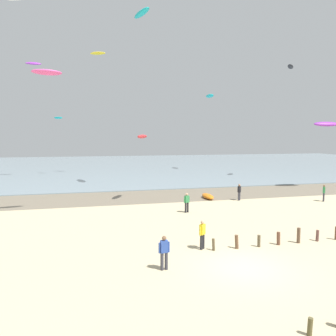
{
  "coord_description": "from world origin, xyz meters",
  "views": [
    {
      "loc": [
        -6.99,
        -13.41,
        6.48
      ],
      "look_at": [
        -1.55,
        10.37,
        4.03
      ],
      "focal_mm": 32.49,
      "sensor_mm": 36.0,
      "label": 1
    }
  ],
  "objects_px": {
    "person_right_flank": "(324,192)",
    "person_trailing_behind": "(202,234)",
    "grounded_kite": "(208,196)",
    "kite_aloft_5": "(58,118)",
    "kite_aloft_4": "(33,63)",
    "kite_aloft_6": "(210,96)",
    "person_by_waterline": "(164,252)",
    "kite_aloft_0": "(47,72)",
    "person_left_flank": "(187,202)",
    "kite_aloft_8": "(290,67)",
    "person_nearest_camera": "(239,192)",
    "kite_aloft_3": "(326,124)",
    "kite_aloft_9": "(142,137)",
    "kite_aloft_7": "(98,53)",
    "kite_aloft_2": "(142,13)"
  },
  "relations": [
    {
      "from": "person_nearest_camera",
      "to": "person_by_waterline",
      "type": "distance_m",
      "value": 18.21
    },
    {
      "from": "person_right_flank",
      "to": "kite_aloft_5",
      "type": "distance_m",
      "value": 41.38
    },
    {
      "from": "person_nearest_camera",
      "to": "kite_aloft_0",
      "type": "relative_size",
      "value": 0.75
    },
    {
      "from": "kite_aloft_8",
      "to": "grounded_kite",
      "type": "bearing_deg",
      "value": 157.62
    },
    {
      "from": "kite_aloft_6",
      "to": "kite_aloft_7",
      "type": "distance_m",
      "value": 21.84
    },
    {
      "from": "kite_aloft_7",
      "to": "kite_aloft_9",
      "type": "relative_size",
      "value": 1.07
    },
    {
      "from": "kite_aloft_9",
      "to": "kite_aloft_4",
      "type": "bearing_deg",
      "value": -122.41
    },
    {
      "from": "person_left_flank",
      "to": "kite_aloft_7",
      "type": "distance_m",
      "value": 34.73
    },
    {
      "from": "person_trailing_behind",
      "to": "kite_aloft_5",
      "type": "relative_size",
      "value": 0.92
    },
    {
      "from": "person_right_flank",
      "to": "person_trailing_behind",
      "type": "height_order",
      "value": "same"
    },
    {
      "from": "person_nearest_camera",
      "to": "kite_aloft_5",
      "type": "height_order",
      "value": "kite_aloft_5"
    },
    {
      "from": "kite_aloft_2",
      "to": "kite_aloft_8",
      "type": "relative_size",
      "value": 1.36
    },
    {
      "from": "person_right_flank",
      "to": "kite_aloft_0",
      "type": "relative_size",
      "value": 0.75
    },
    {
      "from": "grounded_kite",
      "to": "kite_aloft_5",
      "type": "distance_m",
      "value": 31.66
    },
    {
      "from": "kite_aloft_5",
      "to": "kite_aloft_9",
      "type": "relative_size",
      "value": 0.78
    },
    {
      "from": "kite_aloft_4",
      "to": "kite_aloft_5",
      "type": "relative_size",
      "value": 1.22
    },
    {
      "from": "grounded_kite",
      "to": "kite_aloft_4",
      "type": "height_order",
      "value": "kite_aloft_4"
    },
    {
      "from": "kite_aloft_4",
      "to": "person_trailing_behind",
      "type": "bearing_deg",
      "value": -69.91
    },
    {
      "from": "kite_aloft_2",
      "to": "kite_aloft_4",
      "type": "relative_size",
      "value": 1.58
    },
    {
      "from": "person_by_waterline",
      "to": "kite_aloft_8",
      "type": "bearing_deg",
      "value": 47.52
    },
    {
      "from": "person_left_flank",
      "to": "kite_aloft_7",
      "type": "bearing_deg",
      "value": 104.27
    },
    {
      "from": "person_trailing_behind",
      "to": "kite_aloft_8",
      "type": "bearing_deg",
      "value": 48.39
    },
    {
      "from": "kite_aloft_4",
      "to": "kite_aloft_6",
      "type": "height_order",
      "value": "kite_aloft_4"
    },
    {
      "from": "kite_aloft_0",
      "to": "kite_aloft_4",
      "type": "relative_size",
      "value": 1.0
    },
    {
      "from": "person_nearest_camera",
      "to": "kite_aloft_8",
      "type": "bearing_deg",
      "value": 42.92
    },
    {
      "from": "person_by_waterline",
      "to": "person_right_flank",
      "type": "height_order",
      "value": "same"
    },
    {
      "from": "person_nearest_camera",
      "to": "person_right_flank",
      "type": "bearing_deg",
      "value": -15.99
    },
    {
      "from": "kite_aloft_0",
      "to": "kite_aloft_2",
      "type": "bearing_deg",
      "value": -136.77
    },
    {
      "from": "person_right_flank",
      "to": "person_left_flank",
      "type": "bearing_deg",
      "value": -174.89
    },
    {
      "from": "grounded_kite",
      "to": "kite_aloft_3",
      "type": "relative_size",
      "value": 0.75
    },
    {
      "from": "person_by_waterline",
      "to": "person_left_flank",
      "type": "distance_m",
      "value": 11.63
    },
    {
      "from": "person_trailing_behind",
      "to": "kite_aloft_5",
      "type": "distance_m",
      "value": 41.16
    },
    {
      "from": "person_by_waterline",
      "to": "kite_aloft_0",
      "type": "relative_size",
      "value": 0.75
    },
    {
      "from": "kite_aloft_4",
      "to": "kite_aloft_9",
      "type": "height_order",
      "value": "kite_aloft_4"
    },
    {
      "from": "kite_aloft_5",
      "to": "grounded_kite",
      "type": "bearing_deg",
      "value": -14.08
    },
    {
      "from": "grounded_kite",
      "to": "kite_aloft_2",
      "type": "height_order",
      "value": "kite_aloft_2"
    },
    {
      "from": "person_left_flank",
      "to": "kite_aloft_8",
      "type": "bearing_deg",
      "value": 39.01
    },
    {
      "from": "kite_aloft_8",
      "to": "kite_aloft_3",
      "type": "bearing_deg",
      "value": -152.45
    },
    {
      "from": "person_right_flank",
      "to": "kite_aloft_5",
      "type": "height_order",
      "value": "kite_aloft_5"
    },
    {
      "from": "grounded_kite",
      "to": "person_by_waterline",
      "type": "bearing_deg",
      "value": -28.07
    },
    {
      "from": "kite_aloft_9",
      "to": "person_left_flank",
      "type": "bearing_deg",
      "value": 51.13
    },
    {
      "from": "person_left_flank",
      "to": "kite_aloft_8",
      "type": "height_order",
      "value": "kite_aloft_8"
    },
    {
      "from": "kite_aloft_3",
      "to": "kite_aloft_7",
      "type": "relative_size",
      "value": 1.31
    },
    {
      "from": "person_by_waterline",
      "to": "kite_aloft_2",
      "type": "distance_m",
      "value": 31.57
    },
    {
      "from": "kite_aloft_5",
      "to": "person_trailing_behind",
      "type": "bearing_deg",
      "value": -32.32
    },
    {
      "from": "person_left_flank",
      "to": "kite_aloft_9",
      "type": "distance_m",
      "value": 8.59
    },
    {
      "from": "person_right_flank",
      "to": "kite_aloft_6",
      "type": "height_order",
      "value": "kite_aloft_6"
    },
    {
      "from": "person_by_waterline",
      "to": "kite_aloft_5",
      "type": "bearing_deg",
      "value": 103.25
    },
    {
      "from": "kite_aloft_0",
      "to": "kite_aloft_3",
      "type": "bearing_deg",
      "value": -176.57
    },
    {
      "from": "person_left_flank",
      "to": "person_right_flank",
      "type": "relative_size",
      "value": 1.0
    }
  ]
}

